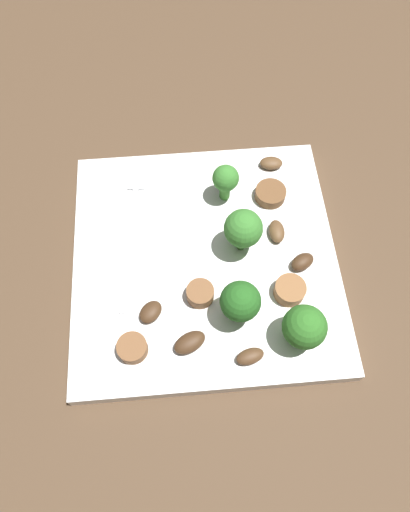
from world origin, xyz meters
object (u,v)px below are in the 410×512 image
Objects in this scene: sausage_slice_1 at (132,348)px; mushroom_3 at (151,312)px; broccoli_floret_3 at (304,327)px; broccoli_floret_0 at (240,302)px; mushroom_2 at (190,342)px; plate at (205,260)px; broccoli_floret_2 at (243,229)px; broccoli_floret_1 at (226,180)px; sausage_slice_2 at (270,194)px; mushroom_1 at (277,231)px; mushroom_4 at (302,262)px; mushroom_0 at (250,356)px; fork at (132,221)px; sausage_slice_0 at (200,294)px; mushroom_5 at (271,163)px; sausage_slice_3 at (290,290)px.

sausage_slice_1 is 1.12× the size of mushroom_3.
broccoli_floret_0 is at bearing 63.29° from broccoli_floret_3.
broccoli_floret_0 is 1.75× the size of mushroom_2.
plate is 0.06m from broccoli_floret_2.
broccoli_floret_1 is 0.17m from mushroom_2.
mushroom_1 is (-0.05, 0.00, 0.00)m from sausage_slice_2.
broccoli_floret_2 is at bearing -170.84° from broccoli_floret_1.
mushroom_0 is at bearing 144.56° from mushroom_4.
fork is 5.70× the size of mushroom_2.
mushroom_3 is (-0.01, 0.05, -0.00)m from sausage_slice_0.
sausage_slice_0 is (-0.09, -0.07, 0.01)m from fork.
broccoli_floret_3 is 2.06× the size of mushroom_4.
broccoli_floret_0 reaches higher than mushroom_4.
sausage_slice_2 is at bearing 170.26° from mushroom_5.
broccoli_floret_1 is at bearing 43.17° from mushroom_1.
mushroom_3 is (-0.12, 0.13, -0.00)m from sausage_slice_2.
mushroom_5 is (0.04, -0.01, -0.00)m from sausage_slice_2.
mushroom_0 is 1.05× the size of mushroom_4.
fork is 0.17m from mushroom_5.
broccoli_floret_0 is 0.09m from mushroom_4.
mushroom_3 is 0.98× the size of mushroom_5.
mushroom_5 is at bearing -31.26° from sausage_slice_0.
plate is 10.52× the size of mushroom_5.
sausage_slice_0 is 0.85× the size of mushroom_2.
sausage_slice_0 is 0.96× the size of sausage_slice_1.
sausage_slice_3 reaches higher than mushroom_3.
mushroom_1 is 0.09m from mushroom_5.
sausage_slice_3 is at bearing -178.98° from sausage_slice_2.
sausage_slice_1 reaches higher than mushroom_3.
broccoli_floret_1 is 0.06m from sausage_slice_2.
mushroom_5 is (0.11, -0.08, 0.01)m from plate.
broccoli_floret_2 is 0.08m from sausage_slice_0.
sausage_slice_3 is (-0.05, -0.08, 0.02)m from plate.
broccoli_floret_1 is at bearing 9.16° from broccoli_floret_2.
broccoli_floret_1 reaches higher than plate.
sausage_slice_1 is 1.10× the size of mushroom_5.
broccoli_floret_3 is 0.16m from sausage_slice_1.
broccoli_floret_1 reaches higher than mushroom_3.
mushroom_0 is 1.04× the size of mushroom_5.
mushroom_1 is (0.06, -0.09, -0.00)m from sausage_slice_0.
fork is 3.81× the size of broccoli_floret_1.
mushroom_4 is (-0.08, -0.02, 0.00)m from sausage_slice_2.
mushroom_1 is at bearing -53.59° from sausage_slice_1.
broccoli_floret_3 is (-0.10, -0.04, -0.01)m from broccoli_floret_2.
fork is 5.90× the size of sausage_slice_3.
broccoli_floret_1 is 0.16m from mushroom_3.
broccoli_floret_0 is (-0.07, -0.03, 0.04)m from plate.
sausage_slice_1 is 0.04m from mushroom_3.
mushroom_1 is 0.84× the size of mushroom_2.
mushroom_2 is (0.02, 0.05, 0.00)m from mushroom_0.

